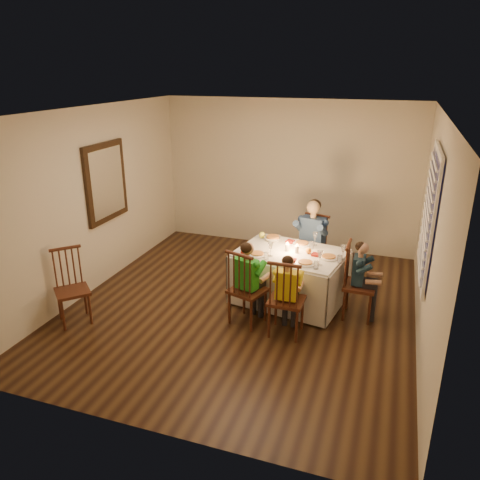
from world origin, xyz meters
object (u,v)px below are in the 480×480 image
(serving_bowl, at_px, (273,239))
(chair_near_right, at_px, (285,333))
(child_green, at_px, (247,322))
(child_yellow, at_px, (285,333))
(dining_table, at_px, (290,266))
(adult, at_px, (309,279))
(child_teal, at_px, (356,316))
(chair_extra, at_px, (77,321))
(chair_near_left, at_px, (247,322))
(chair_end, at_px, (356,316))
(chair_adult, at_px, (309,279))

(serving_bowl, bearing_deg, chair_near_right, -67.18)
(child_green, relative_size, serving_bowl, 4.72)
(child_yellow, distance_m, serving_bowl, 1.49)
(dining_table, height_order, chair_near_right, dining_table)
(dining_table, distance_m, adult, 0.96)
(chair_near_right, distance_m, serving_bowl, 1.49)
(chair_near_right, relative_size, child_teal, 0.97)
(chair_extra, height_order, serving_bowl, serving_bowl)
(chair_near_left, distance_m, chair_end, 1.45)
(chair_near_right, xyz_separation_m, adult, (-0.02, 1.63, 0.00))
(chair_near_left, distance_m, adult, 1.61)
(chair_near_right, distance_m, adult, 1.63)
(chair_adult, relative_size, serving_bowl, 4.33)
(chair_adult, bearing_deg, adult, 0.00)
(chair_near_left, height_order, adult, adult)
(chair_adult, distance_m, child_teal, 1.23)
(chair_adult, relative_size, child_teal, 0.97)
(dining_table, relative_size, chair_extra, 1.62)
(dining_table, xyz_separation_m, chair_adult, (0.14, 0.79, -0.53))
(chair_near_left, relative_size, child_teal, 0.97)
(serving_bowl, bearing_deg, chair_adult, 43.51)
(chair_near_left, height_order, child_green, child_green)
(chair_extra, xyz_separation_m, serving_bowl, (2.13, 1.78, 0.77))
(adult, distance_m, child_green, 1.61)
(dining_table, height_order, child_green, dining_table)
(adult, xyz_separation_m, child_yellow, (0.02, -1.63, 0.00))
(chair_adult, height_order, chair_extra, chair_adult)
(child_green, bearing_deg, child_yellow, -173.64)
(child_teal, bearing_deg, chair_extra, 111.40)
(child_green, distance_m, serving_bowl, 1.32)
(dining_table, xyz_separation_m, chair_near_left, (-0.37, -0.74, -0.53))
(chair_end, height_order, child_yellow, child_yellow)
(chair_end, xyz_separation_m, chair_extra, (-3.41, -1.31, 0.00))
(adult, bearing_deg, chair_near_left, -95.47)
(dining_table, relative_size, child_yellow, 1.52)
(chair_end, height_order, serving_bowl, serving_bowl)
(chair_near_right, height_order, child_teal, child_teal)
(adult, bearing_deg, child_green, -95.47)
(chair_near_left, distance_m, child_yellow, 0.54)
(chair_near_left, relative_size, adult, 0.80)
(chair_extra, xyz_separation_m, child_teal, (3.41, 1.31, 0.00))
(chair_extra, bearing_deg, dining_table, -16.52)
(chair_adult, xyz_separation_m, chair_end, (0.81, -0.93, 0.00))
(dining_table, xyz_separation_m, serving_bowl, (-0.34, 0.34, 0.24))
(dining_table, bearing_deg, chair_extra, -139.93)
(chair_end, distance_m, chair_extra, 3.66)
(chair_adult, xyz_separation_m, child_yellow, (0.02, -1.63, 0.00))
(chair_end, bearing_deg, chair_extra, 111.40)
(chair_end, bearing_deg, child_green, 114.88)
(chair_end, xyz_separation_m, serving_bowl, (-1.29, 0.48, 0.77))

